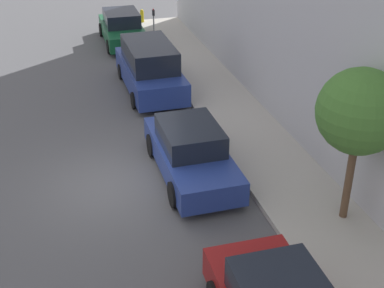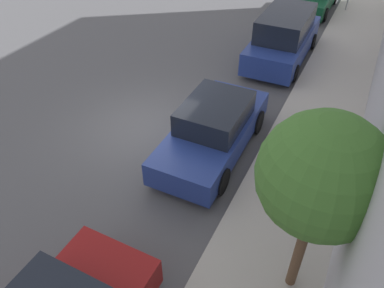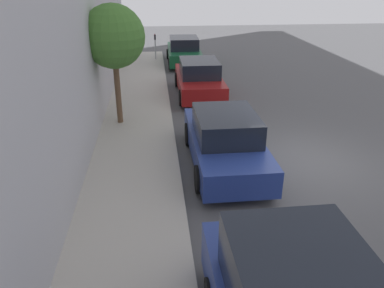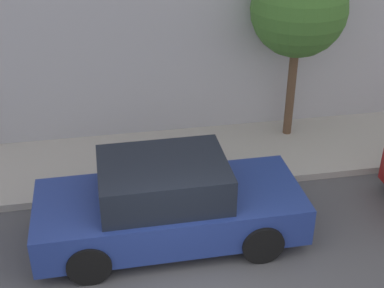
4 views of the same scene
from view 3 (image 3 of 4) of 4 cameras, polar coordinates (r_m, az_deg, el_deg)
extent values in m
plane|color=#515154|center=(11.13, 16.30, -2.52)|extent=(60.00, 60.00, 0.00)
cube|color=#B2ADA3|center=(10.34, -8.78, -3.44)|extent=(2.44, 32.00, 0.15)
cube|color=#14512D|center=(22.48, -1.24, 13.53)|extent=(1.89, 4.54, 0.68)
cube|color=black|center=(22.26, -1.24, 15.15)|extent=(1.63, 2.13, 0.64)
cylinder|color=black|center=(21.26, 1.41, 12.19)|extent=(0.22, 0.62, 0.62)
cylinder|color=black|center=(21.12, -3.27, 12.08)|extent=(0.22, 0.62, 0.62)
cylinder|color=black|center=(23.97, 0.57, 13.63)|extent=(0.22, 0.62, 0.62)
cylinder|color=black|center=(23.85, -3.61, 13.52)|extent=(0.22, 0.62, 0.62)
cube|color=maroon|center=(16.45, 1.06, 9.37)|extent=(1.83, 4.51, 0.68)
cube|color=black|center=(16.19, 1.12, 11.53)|extent=(1.60, 2.11, 0.64)
cylinder|color=black|center=(15.31, 4.86, 7.23)|extent=(0.22, 0.66, 0.66)
cylinder|color=black|center=(15.10, -1.54, 7.06)|extent=(0.22, 0.66, 0.66)
cylinder|color=black|center=(17.96, 3.26, 9.89)|extent=(0.22, 0.66, 0.66)
cylinder|color=black|center=(17.78, -2.24, 9.76)|extent=(0.22, 0.66, 0.66)
cube|color=navy|center=(10.33, 4.97, -0.27)|extent=(1.83, 4.51, 0.68)
cube|color=black|center=(9.98, 5.21, 2.93)|extent=(1.60, 2.11, 0.64)
cylinder|color=black|center=(9.41, 11.57, -4.76)|extent=(0.22, 0.70, 0.70)
cylinder|color=black|center=(9.08, 1.20, -5.40)|extent=(0.22, 0.70, 0.70)
cylinder|color=black|center=(11.83, 7.78, 1.82)|extent=(0.22, 0.70, 0.70)
cylinder|color=black|center=(11.56, -0.46, 1.51)|extent=(0.22, 0.70, 0.70)
cylinder|color=#ADADB2|center=(23.10, -5.59, 14.14)|extent=(0.07, 0.07, 1.15)
cube|color=#2D2D33|center=(22.99, -5.67, 15.89)|extent=(0.11, 0.15, 0.28)
cube|color=red|center=(22.96, -5.69, 16.30)|extent=(0.04, 0.09, 0.05)
cylinder|color=brown|center=(12.95, -11.25, 8.17)|extent=(0.19, 0.19, 2.35)
sphere|color=#42752D|center=(12.58, -11.92, 15.74)|extent=(2.02, 2.02, 2.02)
camera|label=1|loc=(22.80, 9.46, 32.67)|focal=50.00mm
camera|label=2|loc=(17.00, -11.78, 31.13)|focal=35.00mm
camera|label=4|loc=(12.38, 46.64, 23.14)|focal=50.00mm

